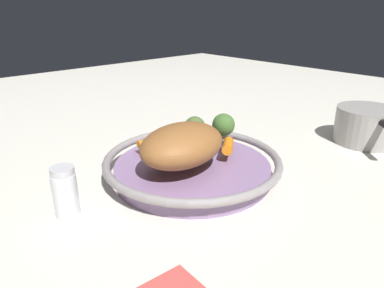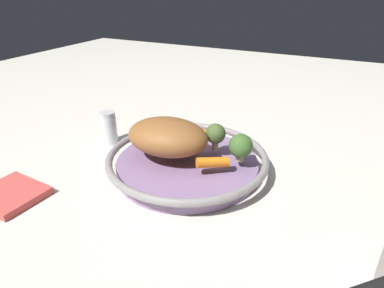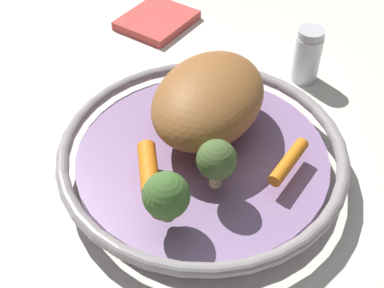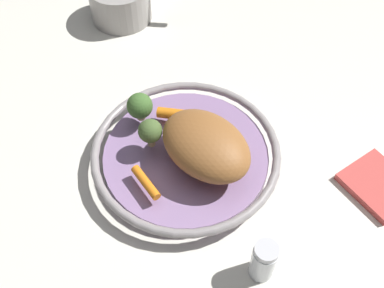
{
  "view_description": "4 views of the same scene",
  "coord_description": "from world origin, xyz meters",
  "px_view_note": "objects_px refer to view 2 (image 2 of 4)",
  "views": [
    {
      "loc": [
        0.45,
        -0.42,
        0.31
      ],
      "look_at": [
        0.0,
        -0.0,
        0.07
      ],
      "focal_mm": 33.4,
      "sensor_mm": 36.0,
      "label": 1
    },
    {
      "loc": [
        0.54,
        0.28,
        0.37
      ],
      "look_at": [
        -0.0,
        0.01,
        0.07
      ],
      "focal_mm": 31.38,
      "sensor_mm": 36.0,
      "label": 2
    },
    {
      "loc": [
        -0.2,
        0.37,
        0.45
      ],
      "look_at": [
        0.01,
        0.01,
        0.05
      ],
      "focal_mm": 47.56,
      "sensor_mm": 36.0,
      "label": 3
    },
    {
      "loc": [
        -0.29,
        -0.38,
        0.69
      ],
      "look_at": [
        0.0,
        -0.01,
        0.07
      ],
      "focal_mm": 42.79,
      "sensor_mm": 36.0,
      "label": 4
    }
  ],
  "objects_px": {
    "broccoli_floret_edge": "(241,146)",
    "broccoli_floret_mid": "(216,134)",
    "serving_bowl": "(187,162)",
    "dish_towel": "(11,194)",
    "salt_shaker": "(109,128)",
    "baby_carrot_center": "(199,131)",
    "roast_chicken_piece": "(168,137)",
    "baby_carrot_left": "(213,162)"
  },
  "relations": [
    {
      "from": "salt_shaker",
      "to": "roast_chicken_piece",
      "type": "bearing_deg",
      "value": 75.41
    },
    {
      "from": "roast_chicken_piece",
      "to": "broccoli_floret_edge",
      "type": "distance_m",
      "value": 0.15
    },
    {
      "from": "roast_chicken_piece",
      "to": "baby_carrot_center",
      "type": "height_order",
      "value": "roast_chicken_piece"
    },
    {
      "from": "broccoli_floret_edge",
      "to": "salt_shaker",
      "type": "bearing_deg",
      "value": -92.94
    },
    {
      "from": "baby_carrot_left",
      "to": "dish_towel",
      "type": "distance_m",
      "value": 0.38
    },
    {
      "from": "serving_bowl",
      "to": "baby_carrot_center",
      "type": "xyz_separation_m",
      "value": [
        -0.1,
        -0.02,
        0.03
      ]
    },
    {
      "from": "baby_carrot_left",
      "to": "serving_bowl",
      "type": "bearing_deg",
      "value": -111.98
    },
    {
      "from": "baby_carrot_center",
      "to": "dish_towel",
      "type": "distance_m",
      "value": 0.41
    },
    {
      "from": "dish_towel",
      "to": "roast_chicken_piece",
      "type": "bearing_deg",
      "value": 135.06
    },
    {
      "from": "roast_chicken_piece",
      "to": "broccoli_floret_mid",
      "type": "height_order",
      "value": "roast_chicken_piece"
    },
    {
      "from": "broccoli_floret_edge",
      "to": "serving_bowl",
      "type": "bearing_deg",
      "value": -79.43
    },
    {
      "from": "serving_bowl",
      "to": "baby_carrot_center",
      "type": "height_order",
      "value": "baby_carrot_center"
    },
    {
      "from": "baby_carrot_center",
      "to": "broccoli_floret_mid",
      "type": "xyz_separation_m",
      "value": [
        0.06,
        0.06,
        0.03
      ]
    },
    {
      "from": "broccoli_floret_edge",
      "to": "broccoli_floret_mid",
      "type": "xyz_separation_m",
      "value": [
        -0.02,
        -0.06,
        0.0
      ]
    },
    {
      "from": "broccoli_floret_mid",
      "to": "roast_chicken_piece",
      "type": "bearing_deg",
      "value": -56.38
    },
    {
      "from": "serving_bowl",
      "to": "salt_shaker",
      "type": "height_order",
      "value": "salt_shaker"
    },
    {
      "from": "roast_chicken_piece",
      "to": "broccoli_floret_mid",
      "type": "distance_m",
      "value": 0.1
    },
    {
      "from": "broccoli_floret_edge",
      "to": "salt_shaker",
      "type": "xyz_separation_m",
      "value": [
        -0.02,
        -0.34,
        -0.03
      ]
    },
    {
      "from": "dish_towel",
      "to": "broccoli_floret_edge",
      "type": "bearing_deg",
      "value": 124.74
    },
    {
      "from": "baby_carrot_center",
      "to": "broccoli_floret_edge",
      "type": "height_order",
      "value": "broccoli_floret_edge"
    },
    {
      "from": "broccoli_floret_mid",
      "to": "dish_towel",
      "type": "distance_m",
      "value": 0.41
    },
    {
      "from": "roast_chicken_piece",
      "to": "salt_shaker",
      "type": "relative_size",
      "value": 2.07
    },
    {
      "from": "serving_bowl",
      "to": "broccoli_floret_edge",
      "type": "height_order",
      "value": "broccoli_floret_edge"
    },
    {
      "from": "roast_chicken_piece",
      "to": "dish_towel",
      "type": "xyz_separation_m",
      "value": [
        0.22,
        -0.22,
        -0.07
      ]
    },
    {
      "from": "baby_carrot_center",
      "to": "dish_towel",
      "type": "height_order",
      "value": "baby_carrot_center"
    },
    {
      "from": "baby_carrot_left",
      "to": "broccoli_floret_edge",
      "type": "distance_m",
      "value": 0.06
    },
    {
      "from": "serving_bowl",
      "to": "dish_towel",
      "type": "height_order",
      "value": "serving_bowl"
    },
    {
      "from": "broccoli_floret_mid",
      "to": "baby_carrot_left",
      "type": "bearing_deg",
      "value": 19.04
    },
    {
      "from": "roast_chicken_piece",
      "to": "salt_shaker",
      "type": "bearing_deg",
      "value": -104.59
    },
    {
      "from": "roast_chicken_piece",
      "to": "dish_towel",
      "type": "bearing_deg",
      "value": -44.94
    },
    {
      "from": "serving_bowl",
      "to": "broccoli_floret_edge",
      "type": "bearing_deg",
      "value": 100.57
    },
    {
      "from": "baby_carrot_left",
      "to": "broccoli_floret_edge",
      "type": "bearing_deg",
      "value": 141.23
    },
    {
      "from": "broccoli_floret_edge",
      "to": "dish_towel",
      "type": "bearing_deg",
      "value": -55.26
    },
    {
      "from": "roast_chicken_piece",
      "to": "broccoli_floret_mid",
      "type": "relative_size",
      "value": 2.9
    },
    {
      "from": "serving_bowl",
      "to": "baby_carrot_center",
      "type": "distance_m",
      "value": 0.1
    },
    {
      "from": "broccoli_floret_mid",
      "to": "dish_towel",
      "type": "height_order",
      "value": "broccoli_floret_mid"
    },
    {
      "from": "salt_shaker",
      "to": "dish_towel",
      "type": "relative_size",
      "value": 0.71
    },
    {
      "from": "salt_shaker",
      "to": "dish_towel",
      "type": "bearing_deg",
      "value": -4.05
    },
    {
      "from": "roast_chicken_piece",
      "to": "baby_carrot_left",
      "type": "height_order",
      "value": "roast_chicken_piece"
    },
    {
      "from": "roast_chicken_piece",
      "to": "baby_carrot_center",
      "type": "xyz_separation_m",
      "value": [
        -0.11,
        0.02,
        -0.03
      ]
    },
    {
      "from": "broccoli_floret_mid",
      "to": "broccoli_floret_edge",
      "type": "bearing_deg",
      "value": 71.2
    },
    {
      "from": "broccoli_floret_mid",
      "to": "salt_shaker",
      "type": "bearing_deg",
      "value": -89.26
    }
  ]
}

